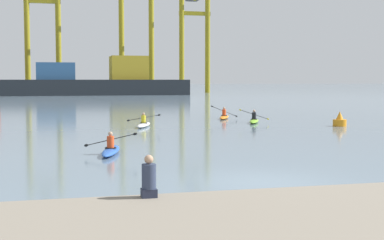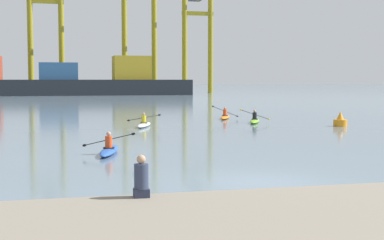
# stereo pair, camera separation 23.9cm
# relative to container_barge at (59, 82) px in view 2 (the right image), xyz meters

# --- Properties ---
(ground_plane) EXTENTS (800.00, 800.00, 0.00)m
(ground_plane) POSITION_rel_container_barge_xyz_m (5.62, -99.02, -2.66)
(ground_plane) COLOR slate
(container_barge) EXTENTS (53.53, 8.78, 8.01)m
(container_barge) POSITION_rel_container_barge_xyz_m (0.00, 0.00, 0.00)
(container_barge) COLOR #1E2328
(container_barge) RESTS_ON ground
(gantry_crane_west_mid) EXTENTS (7.79, 19.13, 32.44)m
(gantry_crane_west_mid) POSITION_rel_container_barge_xyz_m (-2.61, 10.50, 13.79)
(gantry_crane_west_mid) COLOR olive
(gantry_crane_west_mid) RESTS_ON ground
(gantry_crane_east_mid) EXTENTS (8.07, 15.45, 35.60)m
(gantry_crane_east_mid) POSITION_rel_container_barge_xyz_m (18.08, 11.58, 15.04)
(gantry_crane_east_mid) COLOR olive
(gantry_crane_east_mid) RESTS_ON ground
(gantry_crane_east) EXTENTS (7.64, 17.95, 29.92)m
(gantry_crane_east) POSITION_rel_container_barge_xyz_m (32.67, 14.73, 12.84)
(gantry_crane_east) COLOR olive
(gantry_crane_east) RESTS_ON ground
(channel_buoy) EXTENTS (0.90, 0.90, 1.00)m
(channel_buoy) POSITION_rel_container_barge_xyz_m (18.04, -81.22, -2.30)
(channel_buoy) COLOR orange
(channel_buoy) RESTS_ON ground
(kayak_blue) EXTENTS (2.19, 3.45, 0.95)m
(kayak_blue) POSITION_rel_container_barge_xyz_m (1.71, -91.54, -2.48)
(kayak_blue) COLOR #2856B2
(kayak_blue) RESTS_ON ground
(kayak_lime) EXTENTS (2.02, 3.34, 1.01)m
(kayak_lime) POSITION_rel_container_barge_xyz_m (13.50, -77.05, -2.48)
(kayak_lime) COLOR #7ABC2D
(kayak_lime) RESTS_ON ground
(kayak_white) EXTENTS (2.15, 3.40, 0.95)m
(kayak_white) POSITION_rel_container_barge_xyz_m (5.19, -78.56, -2.48)
(kayak_white) COLOR silver
(kayak_white) RESTS_ON ground
(kayak_orange) EXTENTS (1.99, 3.35, 1.08)m
(kayak_orange) POSITION_rel_container_barge_xyz_m (12.61, -72.65, -2.48)
(kayak_orange) COLOR orange
(kayak_orange) RESTS_ON ground
(seated_onlooker) EXTENTS (0.32, 0.30, 0.90)m
(seated_onlooker) POSITION_rel_container_barge_xyz_m (1.32, -103.37, -1.61)
(seated_onlooker) COLOR #23283D
(seated_onlooker) RESTS_ON stone_quay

